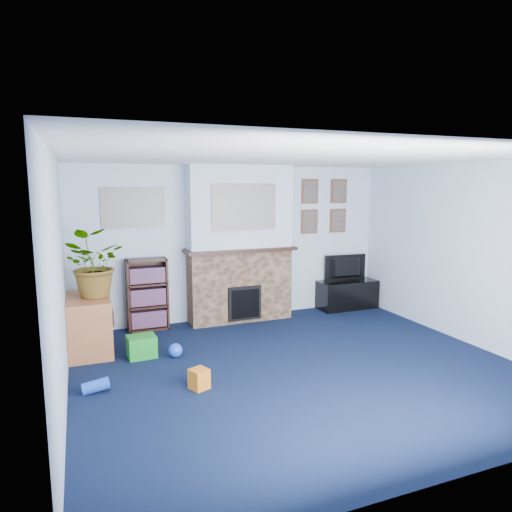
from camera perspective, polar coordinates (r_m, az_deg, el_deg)
name	(u,v)px	position (r m, az deg, el deg)	size (l,w,h in m)	color
floor	(299,367)	(5.49, 5.34, -13.68)	(5.00, 4.50, 0.01)	black
ceiling	(302,157)	(5.08, 5.73, 12.18)	(5.00, 4.50, 0.01)	white
wall_back	(235,243)	(7.21, -2.59, 1.66)	(5.00, 0.04, 2.40)	silver
wall_front	(452,321)	(3.36, 23.32, -7.43)	(5.00, 0.04, 2.40)	silver
wall_left	(59,283)	(4.61, -23.42, -3.15)	(0.04, 4.50, 2.40)	silver
wall_right	(469,254)	(6.66, 25.09, 0.23)	(0.04, 4.50, 2.40)	silver
chimney_breast	(240,245)	(7.02, -2.05, 1.33)	(1.72, 0.50, 2.40)	brown
collage_main	(244,207)	(6.77, -1.48, 6.12)	(1.00, 0.03, 0.68)	gray
collage_left	(133,208)	(6.80, -15.10, 5.84)	(0.90, 0.03, 0.58)	gray
portrait_tl	(310,191)	(7.65, 6.76, 8.03)	(0.30, 0.03, 0.40)	brown
portrait_tr	(339,191)	(7.93, 10.30, 7.97)	(0.30, 0.03, 0.40)	brown
portrait_bl	(309,222)	(7.68, 6.69, 4.29)	(0.30, 0.03, 0.40)	brown
portrait_br	(338,221)	(7.95, 10.20, 4.37)	(0.30, 0.03, 0.40)	brown
tv_stand	(347,295)	(8.03, 11.31, -4.84)	(1.02, 0.43, 0.48)	black
television	(347,268)	(7.95, 11.33, -1.47)	(0.76, 0.10, 0.44)	black
bookshelf	(147,296)	(6.87, -13.43, -4.86)	(0.58, 0.28, 1.05)	black
sideboard	(89,325)	(6.21, -20.11, -8.07)	(0.51, 0.92, 0.72)	#A35A34
potted_plant	(90,265)	(5.99, -20.02, -1.01)	(0.74, 0.64, 0.83)	#26661E
mantel_clock	(237,244)	(6.95, -2.36, 1.56)	(0.09, 0.05, 0.13)	gold
mantel_candle	(262,242)	(7.10, 0.76, 1.79)	(0.05, 0.05, 0.16)	#B2BFC6
mantel_teddy	(201,246)	(6.79, -6.90, 1.29)	(0.13, 0.13, 0.13)	gray
mantel_can	(284,242)	(7.25, 3.55, 1.77)	(0.06, 0.06, 0.13)	orange
green_crate	(142,346)	(5.89, -14.10, -10.86)	(0.34, 0.27, 0.27)	#198C26
toy_ball	(175,350)	(5.82, -10.04, -11.51)	(0.17, 0.17, 0.17)	blue
toy_block	(199,378)	(4.95, -7.13, -14.94)	(0.17, 0.17, 0.21)	orange
toy_tube	(96,386)	(5.11, -19.37, -15.09)	(0.12, 0.12, 0.27)	blue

